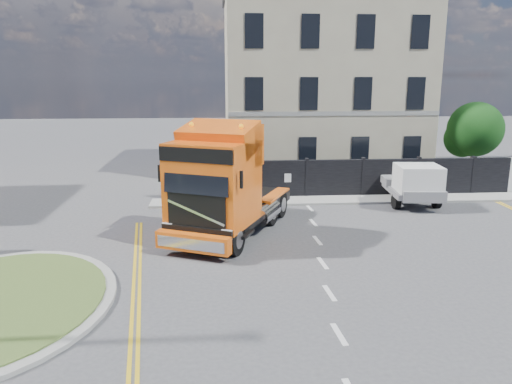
{
  "coord_description": "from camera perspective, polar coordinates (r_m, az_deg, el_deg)",
  "views": [
    {
      "loc": [
        -0.53,
        -16.3,
        6.3
      ],
      "look_at": [
        0.89,
        2.82,
        1.8
      ],
      "focal_mm": 35.0,
      "sensor_mm": 36.0,
      "label": 1
    }
  ],
  "objects": [
    {
      "name": "tree",
      "position": [
        32.24,
        23.47,
        6.34
      ],
      "size": [
        3.2,
        3.2,
        4.8
      ],
      "color": "#382619",
      "rests_on": "ground"
    },
    {
      "name": "pavement_far",
      "position": [
        26.02,
        10.41,
        -0.89
      ],
      "size": [
        20.0,
        1.6,
        0.12
      ],
      "primitive_type": "cube",
      "color": "gray",
      "rests_on": "ground"
    },
    {
      "name": "truck",
      "position": [
        19.38,
        -3.95,
        0.37
      ],
      "size": [
        5.61,
        7.94,
        4.47
      ],
      "rotation": [
        0.0,
        0.0,
        -0.43
      ],
      "color": "black",
      "rests_on": "ground"
    },
    {
      "name": "ground",
      "position": [
        17.48,
        -2.26,
        -7.92
      ],
      "size": [
        120.0,
        120.0,
        0.0
      ],
      "primitive_type": "plane",
      "color": "#424244",
      "rests_on": "ground"
    },
    {
      "name": "hoarding_fence",
      "position": [
        26.8,
        11.16,
        1.55
      ],
      "size": [
        18.8,
        0.25,
        2.0
      ],
      "color": "black",
      "rests_on": "ground"
    },
    {
      "name": "flatbed_pickup",
      "position": [
        25.7,
        17.48,
        1.01
      ],
      "size": [
        2.46,
        5.24,
        2.11
      ],
      "rotation": [
        0.0,
        0.0,
        -0.09
      ],
      "color": "slate",
      "rests_on": "ground"
    },
    {
      "name": "georgian_building",
      "position": [
        33.45,
        7.17,
        12.21
      ],
      "size": [
        12.3,
        10.3,
        12.8
      ],
      "color": "#BAB494",
      "rests_on": "ground"
    }
  ]
}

